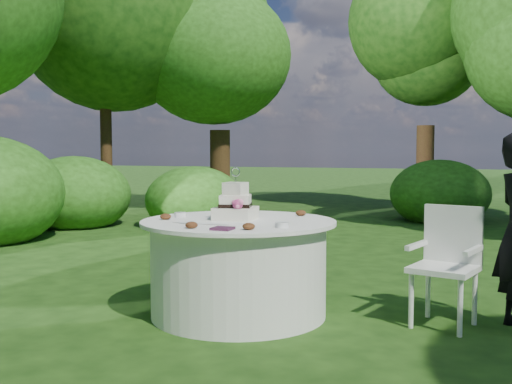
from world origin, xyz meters
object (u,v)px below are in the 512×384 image
(napkins, at_px, (222,229))
(table, at_px, (239,267))
(cake, at_px, (236,206))
(chair, at_px, (448,257))

(napkins, xyz_separation_m, table, (-0.11, 0.58, -0.39))
(table, xyz_separation_m, cake, (-0.04, 0.03, 0.50))
(napkins, height_order, cake, cake)
(table, height_order, cake, cake)
(table, bearing_deg, napkins, -78.89)
(napkins, relative_size, chair, 0.15)
(napkins, bearing_deg, chair, 31.34)
(cake, relative_size, chair, 0.47)
(cake, bearing_deg, napkins, -76.03)
(napkins, distance_m, cake, 0.64)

